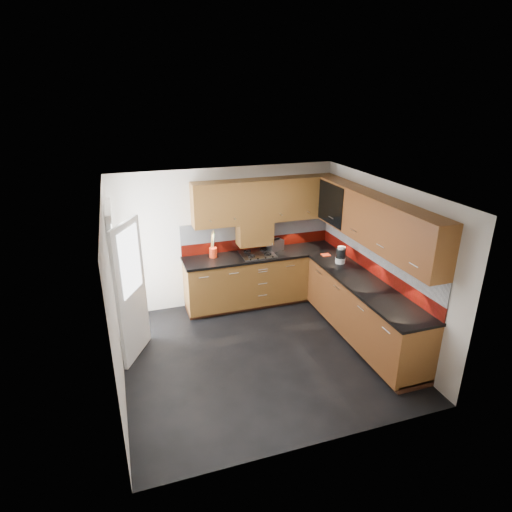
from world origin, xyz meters
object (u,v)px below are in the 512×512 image
object	(u,v)px
toaster	(275,245)
food_processor	(341,256)
gas_hob	(258,254)
utensil_pot	(213,251)

from	to	relation	value
toaster	food_processor	distance (m)	1.19
gas_hob	toaster	distance (m)	0.39
gas_hob	utensil_pot	world-z (taller)	utensil_pot
gas_hob	toaster	size ratio (longest dim) A/B	1.84
food_processor	toaster	bearing A→B (deg)	132.42
utensil_pot	toaster	bearing A→B (deg)	-0.75
toaster	utensil_pot	bearing A→B (deg)	179.25
utensil_pot	food_processor	size ratio (longest dim) A/B	1.73
gas_hob	toaster	world-z (taller)	toaster
toaster	gas_hob	bearing A→B (deg)	-162.20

